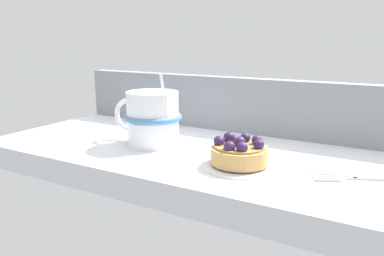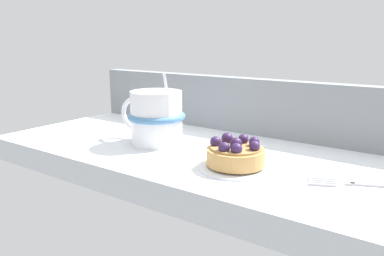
% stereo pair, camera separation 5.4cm
% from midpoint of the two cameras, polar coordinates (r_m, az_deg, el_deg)
% --- Properties ---
extents(ground_plane, '(0.76, 0.32, 0.04)m').
position_cam_midpoint_polar(ground_plane, '(0.64, 0.05, -5.04)').
color(ground_plane, silver).
extents(window_rail_back, '(0.75, 0.03, 0.11)m').
position_cam_midpoint_polar(window_rail_back, '(0.75, 5.64, 3.41)').
color(window_rail_back, gray).
rests_on(window_rail_back, ground_plane).
extents(dessert_plate, '(0.11, 0.11, 0.01)m').
position_cam_midpoint_polar(dessert_plate, '(0.55, 4.23, -5.55)').
color(dessert_plate, silver).
rests_on(dessert_plate, ground_plane).
extents(raspberry_tart, '(0.08, 0.08, 0.04)m').
position_cam_midpoint_polar(raspberry_tart, '(0.55, 4.24, -3.69)').
color(raspberry_tart, tan).
rests_on(raspberry_tart, dessert_plate).
extents(coffee_mug, '(0.13, 0.10, 0.12)m').
position_cam_midpoint_polar(coffee_mug, '(0.66, -8.35, 1.48)').
color(coffee_mug, white).
rests_on(coffee_mug, ground_plane).
extents(dessert_fork, '(0.17, 0.09, 0.01)m').
position_cam_midpoint_polar(dessert_fork, '(0.55, 23.84, -6.94)').
color(dessert_fork, '#B7B7BC').
rests_on(dessert_fork, ground_plane).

